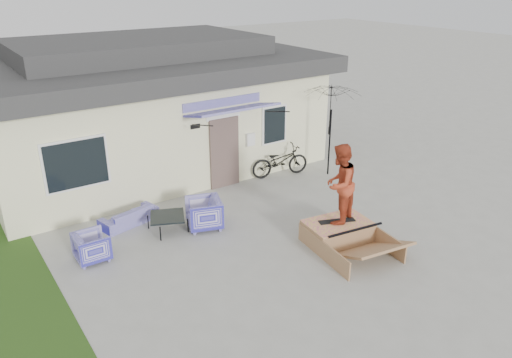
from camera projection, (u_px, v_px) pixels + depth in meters
ground at (291, 262)px, 11.03m from camera, size 90.00×90.00×0.00m
grass_strip at (21, 297)px, 9.84m from camera, size 1.40×8.00×0.01m
house at (142, 103)px, 16.37m from camera, size 10.80×8.49×4.10m
loveseat at (129, 213)px, 12.60m from camera, size 1.55×0.77×0.58m
armchair_left at (92, 245)px, 10.98m from camera, size 0.66×0.71×0.72m
armchair_right at (204, 212)px, 12.37m from camera, size 0.99×1.03×0.85m
coffee_table at (168, 223)px, 12.30m from camera, size 1.08×1.08×0.40m
bicycle at (280, 158)px, 15.48m from camera, size 1.96×1.04×1.19m
patio_umbrella at (331, 121)px, 15.15m from camera, size 1.89×1.77×2.20m
skate_ramp at (337, 232)px, 11.78m from camera, size 1.76×2.18×0.50m
skateboard at (337, 221)px, 11.72m from camera, size 0.89×0.53×0.05m
skater at (340, 183)px, 11.34m from camera, size 1.14×1.03×1.89m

